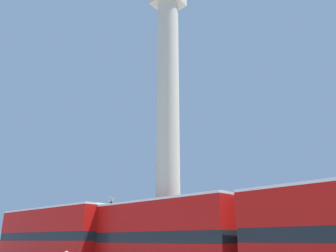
{
  "coord_description": "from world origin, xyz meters",
  "views": [
    {
      "loc": [
        14.36,
        -17.3,
        2.3
      ],
      "look_at": [
        0.0,
        0.0,
        10.14
      ],
      "focal_mm": 35.0,
      "sensor_mm": 36.0,
      "label": 1
    }
  ],
  "objects_px": {
    "monument_column": "(168,156)",
    "bus_a": "(51,237)",
    "bus_c": "(149,238)",
    "street_lamp": "(110,226)"
  },
  "relations": [
    {
      "from": "bus_a",
      "to": "bus_c",
      "type": "xyz_separation_m",
      "value": [
        9.09,
        0.4,
        -0.06
      ]
    },
    {
      "from": "monument_column",
      "to": "bus_a",
      "type": "bearing_deg",
      "value": -154.18
    },
    {
      "from": "monument_column",
      "to": "street_lamp",
      "type": "distance_m",
      "value": 6.22
    },
    {
      "from": "monument_column",
      "to": "bus_a",
      "type": "relative_size",
      "value": 2.03
    },
    {
      "from": "monument_column",
      "to": "street_lamp",
      "type": "relative_size",
      "value": 4.33
    },
    {
      "from": "bus_c",
      "to": "street_lamp",
      "type": "relative_size",
      "value": 2.2
    },
    {
      "from": "monument_column",
      "to": "bus_a",
      "type": "distance_m",
      "value": 10.13
    },
    {
      "from": "monument_column",
      "to": "street_lamp",
      "type": "bearing_deg",
      "value": -151.77
    },
    {
      "from": "bus_c",
      "to": "street_lamp",
      "type": "xyz_separation_m",
      "value": [
        -4.97,
        1.41,
        0.8
      ]
    },
    {
      "from": "monument_column",
      "to": "bus_c",
      "type": "height_order",
      "value": "monument_column"
    }
  ]
}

